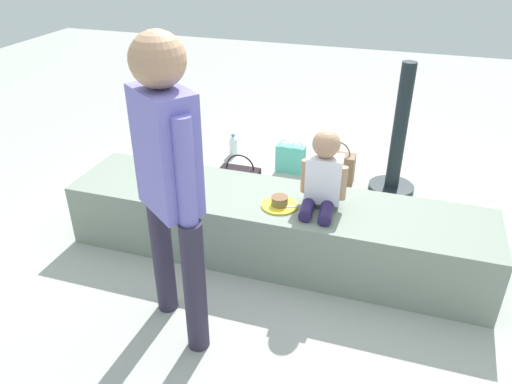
% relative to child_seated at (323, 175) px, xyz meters
% --- Properties ---
extents(ground_plane, '(12.00, 12.00, 0.00)m').
position_rel_child_seated_xyz_m(ground_plane, '(-0.29, 0.01, -0.64)').
color(ground_plane, '#A3A59E').
extents(concrete_ledge, '(2.65, 0.58, 0.42)m').
position_rel_child_seated_xyz_m(concrete_ledge, '(-0.29, 0.01, -0.42)').
color(concrete_ledge, gray).
rests_on(concrete_ledge, ground_plane).
extents(child_seated, '(0.28, 0.32, 0.48)m').
position_rel_child_seated_xyz_m(child_seated, '(0.00, 0.00, 0.00)').
color(child_seated, '#271C4A').
rests_on(child_seated, concrete_ledge).
extents(adult_standing, '(0.39, 0.34, 1.57)m').
position_rel_child_seated_xyz_m(adult_standing, '(-0.58, -0.77, 0.31)').
color(adult_standing, '#2B263B').
rests_on(adult_standing, ground_plane).
extents(cake_plate, '(0.22, 0.22, 0.07)m').
position_rel_child_seated_xyz_m(cake_plate, '(-0.24, -0.07, -0.19)').
color(cake_plate, yellow).
rests_on(cake_plate, concrete_ledge).
extents(gift_bag, '(0.25, 0.09, 0.29)m').
position_rel_child_seated_xyz_m(gift_bag, '(-0.49, 1.21, -0.51)').
color(gift_bag, '#59C6B2').
rests_on(gift_bag, ground_plane).
extents(railing_post, '(0.36, 0.36, 1.04)m').
position_rel_child_seated_xyz_m(railing_post, '(0.38, 1.15, -0.25)').
color(railing_post, black).
rests_on(railing_post, ground_plane).
extents(water_bottle_near_gift, '(0.07, 0.07, 0.23)m').
position_rel_child_seated_xyz_m(water_bottle_near_gift, '(0.84, 0.59, -0.53)').
color(water_bottle_near_gift, silver).
rests_on(water_bottle_near_gift, ground_plane).
extents(water_bottle_far_side, '(0.07, 0.07, 0.20)m').
position_rel_child_seated_xyz_m(water_bottle_far_side, '(-1.08, 1.39, -0.54)').
color(water_bottle_far_side, silver).
rests_on(water_bottle_far_side, ground_plane).
extents(party_cup_red, '(0.07, 0.07, 0.12)m').
position_rel_child_seated_xyz_m(party_cup_red, '(-1.02, 0.81, -0.58)').
color(party_cup_red, red).
rests_on(party_cup_red, ground_plane).
extents(handbag_black_leather, '(0.31, 0.10, 0.34)m').
position_rel_child_seated_xyz_m(handbag_black_leather, '(-0.77, 0.71, -0.51)').
color(handbag_black_leather, black).
rests_on(handbag_black_leather, ground_plane).
extents(handbag_brown_canvas, '(0.32, 0.14, 0.37)m').
position_rel_child_seated_xyz_m(handbag_brown_canvas, '(-0.09, 1.15, -0.50)').
color(handbag_brown_canvas, brown).
rests_on(handbag_brown_canvas, ground_plane).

